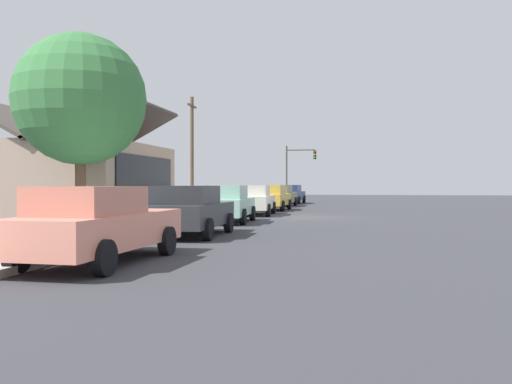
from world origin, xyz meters
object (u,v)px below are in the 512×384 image
Objects in this scene: car_charcoal at (189,210)px; traffic_light_main at (298,164)px; car_navy at (291,194)px; car_seafoam at (227,204)px; fire_hydrant_red at (222,206)px; car_coral at (98,224)px; car_olive at (280,195)px; car_ivory at (253,200)px; car_mustard at (271,197)px; shade_tree at (80,100)px; utility_pole_wooden at (192,150)px.

car_charcoal is 0.86× the size of traffic_light_main.
car_seafoam is at bearing -177.21° from car_navy.
car_seafoam is at bearing -164.11° from fire_hydrant_red.
car_coral is 1.06× the size of car_olive.
car_mustard is (5.37, -0.16, -0.00)m from car_ivory.
shade_tree reaches higher than fire_hydrant_red.
car_mustard is 12.19m from car_navy.
utility_pole_wooden reaches higher than traffic_light_main.
car_charcoal and car_mustard have the same top height.
traffic_light_main is 7.32× the size of fire_hydrant_red.
car_seafoam is 0.89× the size of traffic_light_main.
car_coral is at bearing -167.54° from utility_pole_wooden.
car_mustard is at bearing -104.16° from utility_pole_wooden.
fire_hydrant_red is at bearing 7.93° from car_charcoal.
fire_hydrant_red is (17.04, 1.52, -0.32)m from car_coral.
car_coral and car_navy have the same top height.
car_mustard is 0.61× the size of utility_pole_wooden.
utility_pole_wooden is at bearing -0.58° from shade_tree.
car_navy is 0.94× the size of traffic_light_main.
traffic_light_main is (21.62, -0.23, 2.67)m from car_ivory.
traffic_light_main is at bearing -20.87° from utility_pole_wooden.
car_navy is at bearing 2.25° from car_mustard.
car_charcoal is 0.98× the size of car_mustard.
shade_tree is (-2.25, 5.51, 4.22)m from car_seafoam.
car_seafoam is 4.97m from fire_hydrant_red.
car_charcoal is 0.60× the size of utility_pole_wooden.
traffic_light_main is (27.54, -0.30, 2.68)m from car_seafoam.
shade_tree is at bearing 167.50° from car_olive.
traffic_light_main reaches higher than car_coral.
fire_hydrant_red is (-12.82, 1.33, -0.32)m from car_olive.
car_olive is at bearing -5.91° from fire_hydrant_red.
car_mustard is 0.88× the size of traffic_light_main.
car_charcoal is 0.58× the size of shade_tree.
shade_tree is at bearing 168.96° from traffic_light_main.
car_charcoal is 0.92× the size of car_ivory.
traffic_light_main is at bearing 0.62° from car_navy.
car_navy is 4.86m from traffic_light_main.
car_charcoal is 6.31× the size of fire_hydrant_red.
car_navy is at bearing -12.35° from shade_tree.
car_navy is (29.63, 0.11, -0.00)m from car_charcoal.
car_coral is 39.90m from traffic_light_main.
car_ivory is 0.93× the size of traffic_light_main.
car_coral is 29.86m from car_olive.
utility_pole_wooden reaches higher than car_charcoal.
shade_tree is at bearing 142.69° from car_ivory.
shade_tree is at bearing 109.48° from car_seafoam.
car_charcoal is at bearing -178.21° from car_mustard.
fire_hydrant_red is at bearing 168.10° from car_mustard.
car_olive is at bearing -2.53° from car_ivory.
car_coral is at bearing -176.71° from car_olive.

